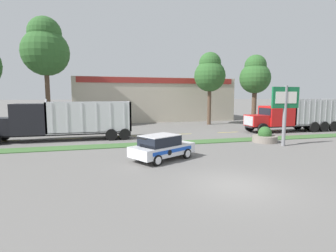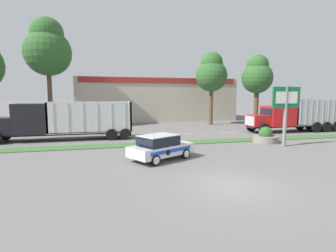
{
  "view_description": "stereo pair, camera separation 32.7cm",
  "coord_description": "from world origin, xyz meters",
  "px_view_note": "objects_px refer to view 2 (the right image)",
  "views": [
    {
      "loc": [
        -5.7,
        -10.01,
        3.92
      ],
      "look_at": [
        -0.28,
        10.51,
        1.49
      ],
      "focal_mm": 28.0,
      "sensor_mm": 36.0,
      "label": 1
    },
    {
      "loc": [
        -5.39,
        -10.1,
        3.92
      ],
      "look_at": [
        -0.28,
        10.51,
        1.49
      ],
      "focal_mm": 28.0,
      "sensor_mm": 36.0,
      "label": 2
    }
  ],
  "objects_px": {
    "dump_truck_lead": "(48,122)",
    "store_sign_post": "(286,104)",
    "dump_truck_trail": "(288,118)",
    "rally_car": "(160,147)",
    "stone_planter": "(265,137)"
  },
  "relations": [
    {
      "from": "rally_car",
      "to": "dump_truck_lead",
      "type": "bearing_deg",
      "value": 131.53
    },
    {
      "from": "dump_truck_trail",
      "to": "dump_truck_lead",
      "type": "bearing_deg",
      "value": 179.67
    },
    {
      "from": "dump_truck_lead",
      "to": "rally_car",
      "type": "height_order",
      "value": "dump_truck_lead"
    },
    {
      "from": "store_sign_post",
      "to": "stone_planter",
      "type": "relative_size",
      "value": 2.28
    },
    {
      "from": "stone_planter",
      "to": "rally_car",
      "type": "bearing_deg",
      "value": -159.1
    },
    {
      "from": "dump_truck_lead",
      "to": "dump_truck_trail",
      "type": "height_order",
      "value": "dump_truck_lead"
    },
    {
      "from": "dump_truck_trail",
      "to": "store_sign_post",
      "type": "bearing_deg",
      "value": -129.63
    },
    {
      "from": "rally_car",
      "to": "store_sign_post",
      "type": "bearing_deg",
      "value": 10.52
    },
    {
      "from": "dump_truck_trail",
      "to": "rally_car",
      "type": "height_order",
      "value": "dump_truck_trail"
    },
    {
      "from": "rally_car",
      "to": "store_sign_post",
      "type": "distance_m",
      "value": 10.81
    },
    {
      "from": "dump_truck_trail",
      "to": "stone_planter",
      "type": "bearing_deg",
      "value": -140.14
    },
    {
      "from": "store_sign_post",
      "to": "stone_planter",
      "type": "xyz_separation_m",
      "value": [
        -0.36,
        1.89,
        -2.82
      ]
    },
    {
      "from": "dump_truck_lead",
      "to": "dump_truck_trail",
      "type": "relative_size",
      "value": 1.15
    },
    {
      "from": "dump_truck_lead",
      "to": "store_sign_post",
      "type": "xyz_separation_m",
      "value": [
        18.47,
        -7.25,
        1.63
      ]
    },
    {
      "from": "store_sign_post",
      "to": "rally_car",
      "type": "bearing_deg",
      "value": -169.48
    }
  ]
}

